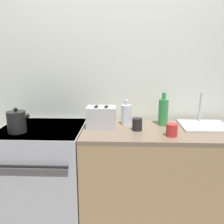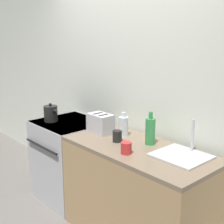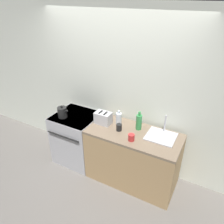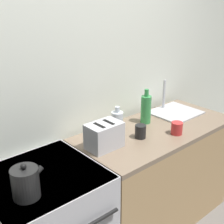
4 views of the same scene
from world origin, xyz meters
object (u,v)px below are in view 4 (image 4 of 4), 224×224
bottle_green (146,109)px  cup_black (140,131)px  cup_red (177,128)px  bottle_clear (117,123)px  toaster (104,136)px  kettle (26,183)px

bottle_green → cup_black: bottle_green is taller
cup_red → bottle_green: bearing=93.7°
bottle_green → cup_black: bearing=-144.6°
bottle_clear → cup_red: 0.46m
toaster → bottle_green: size_ratio=0.85×
bottle_green → cup_red: bottle_green is taller
cup_red → cup_black: 0.29m
toaster → bottle_clear: size_ratio=1.09×
kettle → cup_red: size_ratio=2.13×
toaster → cup_red: (0.56, -0.20, -0.05)m
kettle → toaster: (0.68, 0.15, 0.01)m
toaster → cup_red: toaster is taller
toaster → cup_red: bearing=-19.6°
toaster → cup_black: size_ratio=2.40×
kettle → toaster: 0.69m
toaster → bottle_clear: 0.24m
bottle_green → toaster: bearing=-168.6°
cup_red → cup_black: bearing=151.7°
kettle → cup_red: (1.24, -0.05, -0.04)m
bottle_clear → bottle_green: bearing=1.2°
toaster → bottle_green: bearing=11.4°
toaster → kettle: bearing=-167.4°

